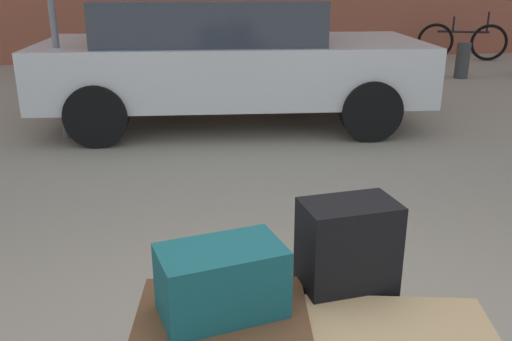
% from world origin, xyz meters
% --- Properties ---
extents(suitcase_black_front_right, '(0.37, 0.25, 0.57)m').
position_xyz_m(suitcase_black_front_right, '(0.18, 0.20, 0.62)').
color(suitcase_black_front_right, black).
rests_on(suitcase_black_front_right, luggage_cart).
extents(duffel_bag_teal_topmost_pile, '(0.45, 0.33, 0.24)m').
position_xyz_m(duffel_bag_teal_topmost_pile, '(-0.30, 0.06, 0.72)').
color(duffel_bag_teal_topmost_pile, '#144C51').
rests_on(duffel_bag_teal_topmost_pile, suitcase_brown_stacked_top).
extents(parked_car, '(4.43, 2.20, 1.42)m').
position_xyz_m(parked_car, '(0.25, 4.86, 0.76)').
color(parked_car, silver).
rests_on(parked_car, ground_plane).
extents(bicycle_leaning, '(1.67, 0.67, 0.96)m').
position_xyz_m(bicycle_leaning, '(5.52, 9.14, 0.37)').
color(bicycle_leaning, black).
rests_on(bicycle_leaning, ground_plane).
extents(bollard_kerb_near, '(0.23, 0.23, 0.59)m').
position_xyz_m(bollard_kerb_near, '(2.98, 7.19, 0.29)').
color(bollard_kerb_near, '#383838').
rests_on(bollard_kerb_near, ground_plane).
extents(bollard_kerb_mid, '(0.23, 0.23, 0.59)m').
position_xyz_m(bollard_kerb_mid, '(4.48, 7.19, 0.29)').
color(bollard_kerb_mid, '#383838').
rests_on(bollard_kerb_mid, ground_plane).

